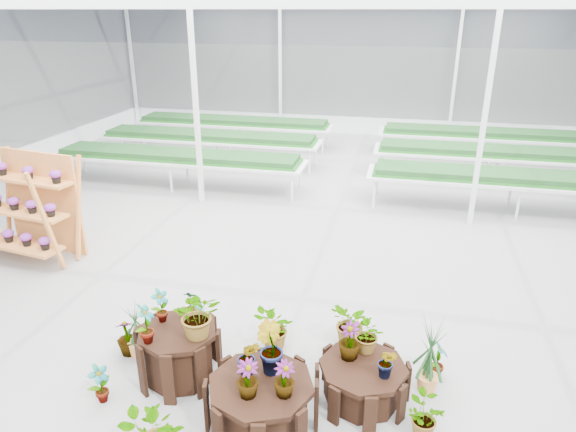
% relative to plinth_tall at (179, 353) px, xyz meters
% --- Properties ---
extents(ground_plane, '(24.00, 24.00, 0.00)m').
position_rel_plinth_tall_xyz_m(ground_plane, '(0.93, 1.87, -0.34)').
color(ground_plane, gray).
rests_on(ground_plane, ground).
extents(greenhouse_shell, '(18.00, 24.00, 4.50)m').
position_rel_plinth_tall_xyz_m(greenhouse_shell, '(0.93, 1.87, 1.91)').
color(greenhouse_shell, white).
rests_on(greenhouse_shell, ground).
extents(steel_frame, '(18.00, 24.00, 4.50)m').
position_rel_plinth_tall_xyz_m(steel_frame, '(0.93, 1.87, 1.91)').
color(steel_frame, silver).
rests_on(steel_frame, ground).
extents(nursery_benches, '(16.00, 7.00, 0.84)m').
position_rel_plinth_tall_xyz_m(nursery_benches, '(0.93, 9.07, 0.08)').
color(nursery_benches, silver).
rests_on(nursery_benches, ground).
extents(plinth_tall, '(1.13, 1.13, 0.67)m').
position_rel_plinth_tall_xyz_m(plinth_tall, '(0.00, 0.00, 0.00)').
color(plinth_tall, black).
rests_on(plinth_tall, ground).
extents(plinth_mid, '(1.39, 1.39, 0.61)m').
position_rel_plinth_tall_xyz_m(plinth_mid, '(1.20, -0.60, -0.03)').
color(plinth_mid, black).
rests_on(plinth_mid, ground).
extents(plinth_low, '(1.27, 1.27, 0.47)m').
position_rel_plinth_tall_xyz_m(plinth_low, '(2.20, 0.10, -0.10)').
color(plinth_low, black).
rests_on(plinth_low, ground).
extents(shelf_rack, '(1.90, 1.20, 1.88)m').
position_rel_plinth_tall_xyz_m(shelf_rack, '(-3.95, 2.46, 0.60)').
color(shelf_rack, '#CA7735').
rests_on(shelf_rack, ground).
extents(nursery_plants, '(4.22, 3.12, 1.26)m').
position_rel_plinth_tall_xyz_m(nursery_plants, '(1.09, 0.02, 0.15)').
color(nursery_plants, '#183E1A').
rests_on(nursery_plants, ground).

